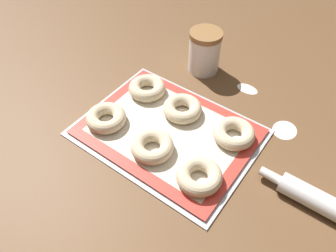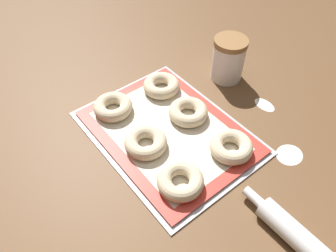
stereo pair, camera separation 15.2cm
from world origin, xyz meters
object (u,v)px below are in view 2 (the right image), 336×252
bagel_front_center (145,142)px  bagel_front_right (180,181)px  baking_tray (168,132)px  bagel_back_right (231,147)px  bagel_back_left (161,86)px  bagel_back_center (188,112)px  bagel_front_left (113,107)px  flour_canister (228,59)px

bagel_front_center → bagel_front_right: 0.14m
baking_tray → bagel_front_right: bagel_front_right is taller
bagel_front_center → bagel_back_right: same height
bagel_front_center → bagel_back_left: bearing=131.6°
bagel_back_center → bagel_front_left: bearing=-134.0°
bagel_back_center → bagel_back_right: (0.16, 0.00, 0.00)m
bagel_front_right → bagel_front_left: bearing=178.3°
bagel_front_center → flour_canister: (-0.08, 0.37, 0.04)m
bagel_back_right → flour_canister: size_ratio=0.80×
bagel_front_left → flour_canister: bearing=77.7°
bagel_back_center → bagel_back_left: bearing=175.8°
baking_tray → flour_canister: bearing=103.9°
bagel_back_center → baking_tray: bearing=-85.1°
bagel_front_left → bagel_back_center: bearing=46.0°
bagel_front_right → bagel_back_center: size_ratio=1.00×
bagel_front_left → flour_canister: 0.37m
baking_tray → bagel_front_center: size_ratio=4.24×
flour_canister → baking_tray: bearing=-76.1°
bagel_front_left → flour_canister: (0.08, 0.36, 0.04)m
bagel_back_left → bagel_back_center: (0.13, -0.01, 0.00)m
baking_tray → bagel_front_right: 0.17m
bagel_back_right → flour_canister: 0.31m
baking_tray → bagel_front_left: bagel_front_left is taller
bagel_front_center → bagel_back_left: size_ratio=1.00×
baking_tray → flour_canister: size_ratio=3.38×
bagel_front_left → bagel_back_left: same height
bagel_back_center → flour_canister: (-0.06, 0.21, 0.04)m
bagel_back_center → bagel_back_right: same height
flour_canister → bagel_back_left: bearing=-108.0°
bagel_front_right → bagel_back_center: same height
bagel_front_center → bagel_back_center: size_ratio=1.00×
bagel_front_left → bagel_front_center: (0.16, -0.00, 0.00)m
bagel_front_center → bagel_back_center: bearing=95.0°
bagel_front_left → bagel_back_left: size_ratio=1.00×
bagel_front_center → bagel_back_right: bearing=47.4°
bagel_front_right → bagel_back_left: bearing=149.7°
bagel_back_left → bagel_back_right: size_ratio=1.00×
bagel_back_center → bagel_front_right: bearing=-45.5°
bagel_back_center → bagel_front_center: bearing=-85.0°
bagel_back_right → flour_canister: flour_canister is taller
bagel_front_center → flour_canister: bearing=102.1°
bagel_front_right → bagel_back_right: 0.16m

